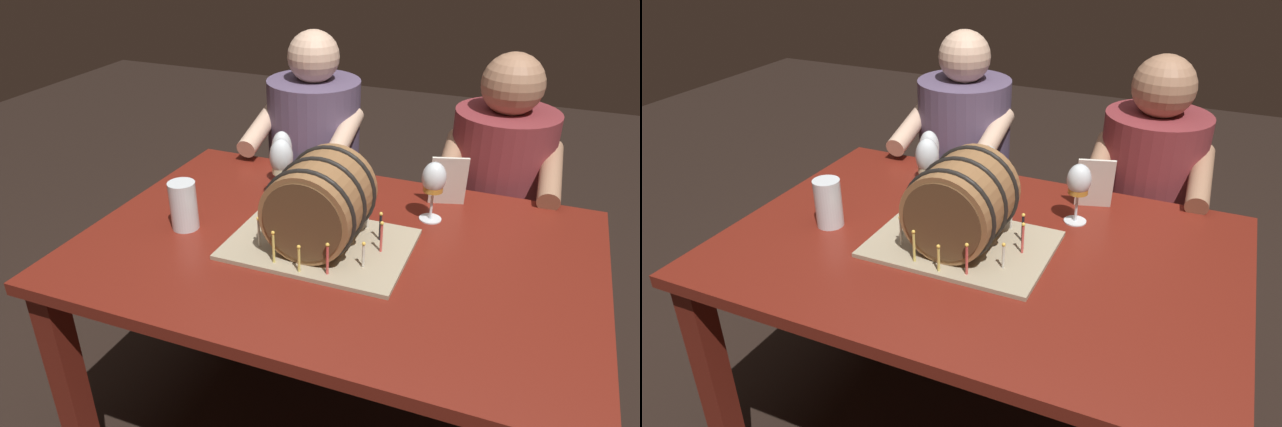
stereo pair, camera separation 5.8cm
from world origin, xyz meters
The scene contains 10 objects.
dining_table centered at (0.00, 0.00, 0.63)m, with size 1.39×0.96×0.74m.
barrel_cake centered at (-0.04, -0.02, 0.86)m, with size 0.48×0.34×0.26m.
wine_glass_amber centered at (0.21, 0.24, 0.86)m, with size 0.07×0.07×0.18m.
wine_glass_white centered at (-0.25, 0.19, 0.87)m, with size 0.07×0.07×0.20m.
wine_glass_red centered at (-0.09, 0.28, 0.85)m, with size 0.07×0.07×0.17m.
wine_glass_empty centered at (-0.30, 0.30, 0.86)m, with size 0.07×0.07×0.18m.
beer_pint centered at (-0.44, -0.07, 0.80)m, with size 0.08×0.08×0.14m.
menu_card centered at (0.23, 0.35, 0.82)m, with size 0.11×0.01×0.16m, color silver.
person_seated_left centered at (-0.35, 0.70, 0.55)m, with size 0.41×0.49×1.16m.
person_seated_right centered at (0.35, 0.70, 0.53)m, with size 0.40×0.48×1.14m.
Camera 1 is at (0.48, -1.31, 1.57)m, focal length 33.26 mm.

